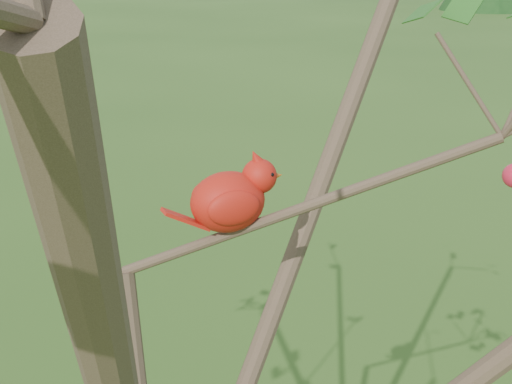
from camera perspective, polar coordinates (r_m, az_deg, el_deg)
crabapple_tree at (r=1.05m, az=-8.22°, el=-0.79°), size 2.35×2.05×2.95m
cardinal at (r=1.16m, az=-1.95°, el=-0.49°), size 0.20×0.14×0.15m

